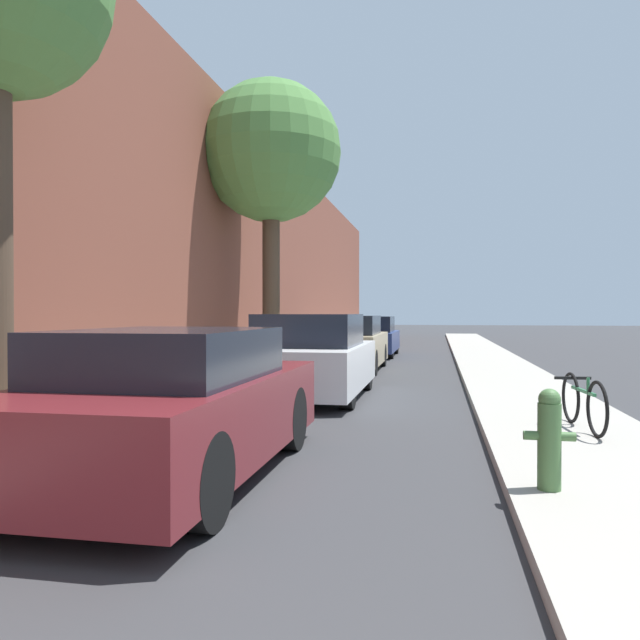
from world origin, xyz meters
name	(u,v)px	position (x,y,z in m)	size (l,w,h in m)	color
ground_plane	(382,373)	(0.00, 16.00, 0.00)	(120.00, 120.00, 0.00)	#333335
sidewalk_left	(271,368)	(-2.90, 16.00, 0.06)	(2.00, 52.00, 0.12)	#9E998E
sidewalk_right	(502,372)	(2.90, 16.00, 0.06)	(2.00, 52.00, 0.12)	#9E998E
building_facade_left	(222,237)	(-4.25, 16.00, 3.53)	(0.70, 52.00, 7.05)	brown
parked_car_maroon	(174,405)	(-1.01, 5.91, 0.66)	(1.79, 4.07, 1.36)	black
parked_car_white	(312,358)	(-0.84, 11.29, 0.70)	(1.84, 3.97, 1.49)	black
parked_car_champagne	(348,344)	(-0.94, 16.49, 0.68)	(1.75, 4.17, 1.43)	black
parked_car_navy	(369,337)	(-1.00, 21.87, 0.66)	(1.91, 4.05, 1.38)	black
street_tree_far	(271,154)	(-2.67, 15.20, 5.42)	(3.46, 3.46, 7.09)	#4C3A2B
fire_hydrant	(549,438)	(2.22, 5.74, 0.53)	(0.39, 0.18, 0.80)	#47703D
bicycle	(583,402)	(3.06, 8.39, 0.45)	(0.44, 1.56, 0.64)	black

